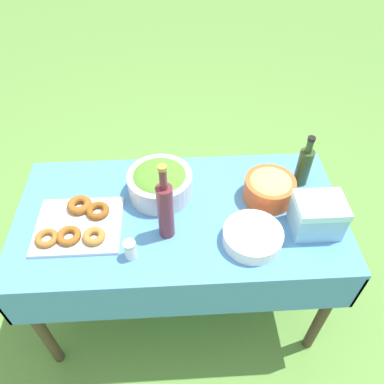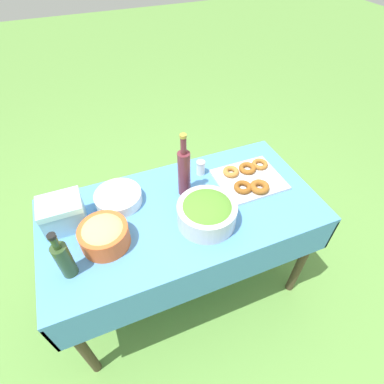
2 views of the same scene
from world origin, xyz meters
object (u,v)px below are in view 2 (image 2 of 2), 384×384
object	(u,v)px
salad_bowl	(207,212)
olive_oil_bottle	(64,259)
pasta_bowl	(104,234)
wine_bottle	(184,172)
plate_stack	(119,198)
donut_platter	(249,178)
cooler_box	(63,214)

from	to	relation	value
salad_bowl	olive_oil_bottle	size ratio (longest dim) A/B	1.10
pasta_bowl	wine_bottle	size ratio (longest dim) A/B	0.60
plate_stack	wine_bottle	distance (m)	0.36
pasta_bowl	donut_platter	size ratio (longest dim) A/B	0.63
wine_bottle	salad_bowl	bearing A→B (deg)	96.49
cooler_box	donut_platter	bearing A→B (deg)	176.60
plate_stack	cooler_box	size ratio (longest dim) A/B	1.23
olive_oil_bottle	donut_platter	bearing A→B (deg)	-167.58
salad_bowl	cooler_box	xyz separation A→B (m)	(0.63, -0.24, 0.01)
donut_platter	plate_stack	xyz separation A→B (m)	(0.70, -0.11, 0.01)
salad_bowl	cooler_box	bearing A→B (deg)	-20.55
salad_bowl	wine_bottle	bearing A→B (deg)	-83.51
cooler_box	wine_bottle	bearing A→B (deg)	179.31
wine_bottle	donut_platter	bearing A→B (deg)	172.14
pasta_bowl	olive_oil_bottle	world-z (taller)	olive_oil_bottle
salad_bowl	donut_platter	distance (m)	0.39
cooler_box	plate_stack	bearing A→B (deg)	-168.52
cooler_box	salad_bowl	bearing A→B (deg)	159.45
salad_bowl	olive_oil_bottle	world-z (taller)	olive_oil_bottle
donut_platter	salad_bowl	bearing A→B (deg)	27.95
pasta_bowl	donut_platter	distance (m)	0.82
wine_bottle	cooler_box	bearing A→B (deg)	-0.69
pasta_bowl	wine_bottle	bearing A→B (deg)	-158.84
salad_bowl	wine_bottle	distance (m)	0.24
plate_stack	wine_bottle	world-z (taller)	wine_bottle
salad_bowl	plate_stack	size ratio (longest dim) A/B	1.19
wine_bottle	plate_stack	bearing A→B (deg)	-10.19
pasta_bowl	wine_bottle	xyz separation A→B (m)	(-0.45, -0.17, 0.08)
pasta_bowl	cooler_box	distance (m)	0.24
pasta_bowl	olive_oil_bottle	bearing A→B (deg)	28.66
wine_bottle	pasta_bowl	bearing A→B (deg)	21.16
donut_platter	pasta_bowl	bearing A→B (deg)	8.66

